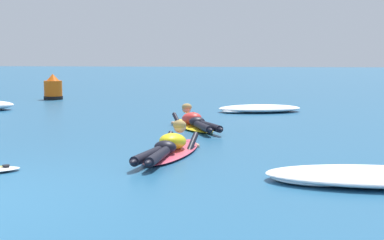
% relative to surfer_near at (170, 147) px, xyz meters
% --- Properties ---
extents(ground_plane, '(120.00, 120.00, 0.00)m').
position_rel_surfer_near_xyz_m(ground_plane, '(-1.83, 6.95, -0.13)').
color(ground_plane, '#235B84').
extents(surfer_near, '(0.85, 2.71, 0.53)m').
position_rel_surfer_near_xyz_m(surfer_near, '(0.00, 0.00, 0.00)').
color(surfer_near, '#E54C66').
rests_on(surfer_near, ground).
extents(surfer_far, '(1.52, 2.48, 0.53)m').
position_rel_surfer_near_xyz_m(surfer_far, '(-0.07, 3.21, 0.00)').
color(surfer_far, yellow).
rests_on(surfer_far, ground).
extents(whitewater_front, '(2.62, 1.15, 0.17)m').
position_rel_surfer_near_xyz_m(whitewater_front, '(2.78, -1.47, -0.05)').
color(whitewater_front, white).
rests_on(whitewater_front, ground).
extents(whitewater_mid_right, '(2.51, 1.77, 0.20)m').
position_rel_surfer_near_xyz_m(whitewater_mid_right, '(1.22, 6.92, -0.04)').
color(whitewater_mid_right, white).
rests_on(whitewater_mid_right, ground).
extents(channel_marker_buoy, '(0.66, 0.66, 0.90)m').
position_rel_surfer_near_xyz_m(channel_marker_buoy, '(-6.07, 10.26, 0.22)').
color(channel_marker_buoy, '#EA5B0F').
rests_on(channel_marker_buoy, ground).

